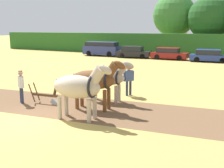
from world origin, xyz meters
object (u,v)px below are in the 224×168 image
farmer_beside_team (129,78)px  parked_car_left (133,52)px  plow (47,98)px  parked_car_center (210,56)px  draft_horse_lead_left (79,87)px  parked_van (102,49)px  parked_car_center_left (169,54)px  draft_horse_lead_right (95,80)px  tree_far_left (174,15)px  draft_horse_trail_left (107,78)px  farmer_at_plow (21,84)px  church_spire (184,12)px  tree_left (209,18)px

farmer_beside_team → parked_car_left: (-8.73, 19.65, -0.30)m
plow → parked_car_center: 23.61m
draft_horse_lead_left → parked_car_left: bearing=101.7°
parked_van → parked_car_center_left: parked_van is taller
draft_horse_lead_right → parked_car_left: draft_horse_lead_right is taller
tree_far_left → farmer_beside_team: bearing=-77.8°
draft_horse_lead_right → draft_horse_trail_left: 1.61m
draft_horse_trail_left → parked_car_left: (-8.31, 21.39, -0.55)m
plow → farmer_at_plow: (-1.28, -0.51, 0.69)m
tree_far_left → parked_car_left: size_ratio=1.97×
plow → parked_car_left: 24.08m
plow → draft_horse_trail_left: bearing=30.7°
draft_horse_lead_left → parked_van: (-13.84, 24.83, -0.39)m
draft_horse_trail_left → farmer_beside_team: (0.41, 1.74, -0.24)m
church_spire → farmer_at_plow: 57.52m
tree_left → parked_car_center_left: tree_left is taller
tree_far_left → draft_horse_lead_left: (6.44, -34.56, -4.40)m
plow → tree_left: bearing=78.4°
draft_horse_lead_left → parked_car_center_left: size_ratio=0.62×
parked_van → plow: bearing=-70.7°
tree_far_left → draft_horse_trail_left: (6.00, -31.39, -4.53)m
draft_horse_lead_right → plow: bearing=180.0°
plow → parked_car_center: bearing=72.7°
farmer_at_plow → parked_car_left: bearing=42.3°
parked_van → parked_car_left: 5.10m
draft_horse_lead_left → parked_van: bearing=111.2°
parked_van → parked_car_center_left: bearing=-5.7°
draft_horse_lead_left → tree_far_left: bearing=92.6°
church_spire → draft_horse_trail_left: 55.65m
tree_left → parked_car_center_left: bearing=-110.8°
plow → farmer_at_plow: 1.54m
church_spire → draft_horse_trail_left: size_ratio=5.26×
draft_horse_trail_left → parked_van: bearing=113.8°
farmer_at_plow → parked_car_left: 24.29m
draft_horse_trail_left → draft_horse_lead_left: bearing=-90.0°
church_spire → farmer_beside_team: size_ratio=8.24×
tree_far_left → farmer_beside_team: (6.42, -29.65, -4.77)m
church_spire → parked_car_center_left: 34.08m
draft_horse_lead_left → parked_car_center: bearing=79.8°
parked_car_center → draft_horse_lead_right: bearing=-99.1°
tree_far_left → church_spire: bearing=101.5°
tree_far_left → draft_horse_lead_left: 35.43m
church_spire → plow: bearing=-81.7°
tree_left → plow: tree_left is taller
draft_horse_lead_right → farmer_beside_team: (0.19, 3.32, -0.39)m
parked_car_left → parked_car_center_left: (4.79, 0.26, -0.03)m
plow → parked_van: bearing=106.9°
parked_car_center_left → draft_horse_lead_left: bearing=-83.9°
tree_left → tree_far_left: bearing=164.0°
draft_horse_trail_left → farmer_beside_team: 1.80m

